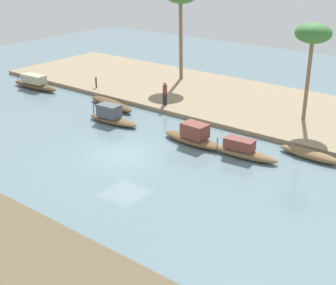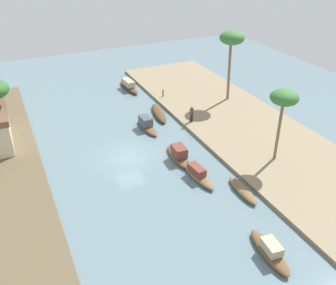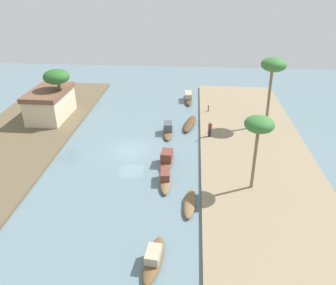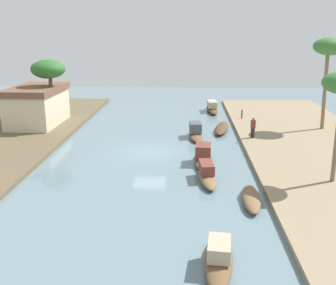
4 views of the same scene
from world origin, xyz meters
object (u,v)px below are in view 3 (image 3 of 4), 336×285
sampan_near_left_bank (167,159)px  sampan_open_hull (165,179)px  riverside_building (50,104)px  person_on_near_bank (210,130)px  palm_tree_right_tall (57,77)px  sampan_midstream (190,124)px  sampan_downstream_large (190,203)px  palm_tree_left_far (274,67)px  sampan_upstream_small (154,258)px  sampan_with_red_awning (168,130)px  mooring_post (208,108)px  palm_tree_left_near (259,126)px  sampan_foreground (188,97)px

sampan_near_left_bank → sampan_open_hull: 3.46m
riverside_building → person_on_near_bank: bearing=-100.5°
person_on_near_bank → palm_tree_right_tall: size_ratio=0.29×
sampan_midstream → sampan_downstream_large: size_ratio=1.32×
palm_tree_left_far → sampan_upstream_small: bearing=153.4°
sampan_midstream → sampan_with_red_awning: size_ratio=1.23×
person_on_near_bank → mooring_post: (7.50, -0.08, -0.32)m
sampan_upstream_small → riverside_building: 27.36m
sampan_with_red_awning → palm_tree_left_near: size_ratio=0.63×
sampan_near_left_bank → palm_tree_right_tall: bearing=58.4°
sampan_foreground → palm_tree_right_tall: bearing=113.2°
sampan_midstream → mooring_post: size_ratio=5.74×
sampan_open_hull → mooring_post: size_ratio=4.65×
palm_tree_left_far → sampan_midstream: bearing=90.5°
sampan_downstream_large → sampan_near_left_bank: (6.61, 2.39, 0.24)m
mooring_post → sampan_with_red_awning: bearing=143.3°
palm_tree_left_far → palm_tree_right_tall: 25.41m
palm_tree_left_near → riverside_building: palm_tree_left_near is taller
sampan_downstream_large → palm_tree_right_tall: bearing=48.7°
riverside_building → sampan_open_hull: bearing=-129.3°
sampan_upstream_small → palm_tree_left_near: (8.75, -7.44, 5.68)m
sampan_near_left_bank → riverside_building: 18.27m
sampan_open_hull → person_on_near_bank: (9.12, -4.24, 0.66)m
sampan_midstream → palm_tree_right_tall: bearing=97.3°
sampan_foreground → palm_tree_left_near: 23.39m
sampan_midstream → sampan_near_left_bank: size_ratio=1.16×
sampan_downstream_large → person_on_near_bank: bearing=-5.4°
sampan_foreground → mooring_post: sampan_foreground is taller
sampan_near_left_bank → palm_tree_right_tall: palm_tree_right_tall is taller
sampan_with_red_awning → sampan_open_hull: bearing=179.2°
person_on_near_bank → palm_tree_left_near: (-9.65, -3.25, 5.01)m
sampan_with_red_awning → riverside_building: (3.03, 14.98, 1.67)m
palm_tree_right_tall → sampan_with_red_awning: bearing=-103.5°
person_on_near_bank → mooring_post: person_on_near_bank is taller
sampan_downstream_large → sampan_open_hull: bearing=39.6°
sampan_downstream_large → sampan_near_left_bank: bearing=23.6°
sampan_downstream_large → palm_tree_left_far: 19.45m
sampan_upstream_small → sampan_open_hull: bearing=6.4°
mooring_post → palm_tree_left_far: size_ratio=0.11×
palm_tree_left_near → riverside_building: size_ratio=0.91×
sampan_midstream → sampan_open_hull: sampan_open_hull is taller
sampan_midstream → sampan_downstream_large: 15.74m
sampan_midstream → mooring_post: 4.71m
sampan_upstream_small → sampan_with_red_awning: 19.41m
mooring_post → palm_tree_right_tall: palm_tree_right_tall is taller
sampan_foreground → riverside_building: size_ratio=0.71×
sampan_open_hull → mooring_post: (16.62, -4.32, 0.35)m
sampan_foreground → person_on_near_bank: (-12.27, -2.69, 0.59)m
mooring_post → sampan_upstream_small: bearing=170.7°
sampan_foreground → mooring_post: 5.51m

